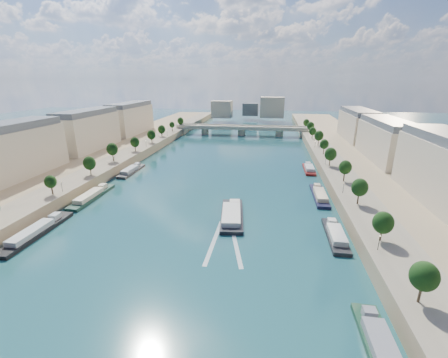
% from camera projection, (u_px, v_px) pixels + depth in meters
% --- Properties ---
extents(ground, '(700.00, 700.00, 0.00)m').
position_uv_depth(ground, '(213.00, 185.00, 135.75)').
color(ground, '#0D2F3B').
rests_on(ground, ground).
extents(quay_left, '(44.00, 520.00, 5.00)m').
position_uv_depth(quay_left, '(68.00, 173.00, 145.47)').
color(quay_left, '#9E8460').
rests_on(quay_left, ground).
extents(quay_right, '(44.00, 520.00, 5.00)m').
position_uv_depth(quay_right, '(383.00, 189.00, 124.45)').
color(quay_right, '#9E8460').
rests_on(quay_right, ground).
extents(pave_left, '(14.00, 520.00, 0.10)m').
position_uv_depth(pave_left, '(96.00, 169.00, 142.47)').
color(pave_left, gray).
rests_on(pave_left, quay_left).
extents(pave_right, '(14.00, 520.00, 0.10)m').
position_uv_depth(pave_right, '(346.00, 181.00, 125.83)').
color(pave_right, gray).
rests_on(pave_right, quay_right).
extents(trees_left, '(4.80, 268.80, 8.26)m').
position_uv_depth(trees_left, '(100.00, 157.00, 142.33)').
color(trees_left, '#382B1E').
rests_on(trees_left, ground).
extents(trees_right, '(4.80, 268.80, 8.26)m').
position_uv_depth(trees_right, '(338.00, 162.00, 133.77)').
color(trees_right, '#382B1E').
rests_on(trees_right, ground).
extents(lamps_left, '(0.36, 200.36, 4.28)m').
position_uv_depth(lamps_left, '(92.00, 170.00, 131.57)').
color(lamps_left, black).
rests_on(lamps_left, ground).
extents(lamps_right, '(0.36, 200.36, 4.28)m').
position_uv_depth(lamps_right, '(333.00, 171.00, 130.30)').
color(lamps_right, black).
rests_on(lamps_right, ground).
extents(buildings_left, '(16.00, 226.00, 23.20)m').
position_uv_depth(buildings_left, '(55.00, 139.00, 154.19)').
color(buildings_left, '#C1B394').
rests_on(buildings_left, ground).
extents(buildings_right, '(16.00, 226.00, 23.20)m').
position_uv_depth(buildings_right, '(411.00, 150.00, 129.37)').
color(buildings_right, '#C1B394').
rests_on(buildings_right, ground).
extents(skyline, '(79.00, 42.00, 22.00)m').
position_uv_depth(skyline, '(252.00, 108.00, 336.33)').
color(skyline, '#C1B394').
rests_on(skyline, ground).
extents(bridge, '(112.00, 12.00, 8.15)m').
position_uv_depth(bridge, '(242.00, 129.00, 255.68)').
color(bridge, '#C1B79E').
rests_on(bridge, ground).
extents(tour_barge, '(10.39, 26.77, 3.66)m').
position_uv_depth(tour_barge, '(232.00, 215.00, 103.86)').
color(tour_barge, black).
rests_on(tour_barge, ground).
extents(wake, '(10.73, 26.01, 0.04)m').
position_uv_depth(wake, '(225.00, 242.00, 88.56)').
color(wake, silver).
rests_on(wake, ground).
extents(moored_barges_left, '(5.00, 154.39, 3.60)m').
position_uv_depth(moored_barges_left, '(41.00, 229.00, 94.20)').
color(moored_barges_left, '#1B1E3B').
rests_on(moored_barges_left, ground).
extents(moored_barges_right, '(5.00, 128.99, 3.60)m').
position_uv_depth(moored_barges_right, '(325.00, 210.00, 107.73)').
color(moored_barges_right, '#19402A').
rests_on(moored_barges_right, ground).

